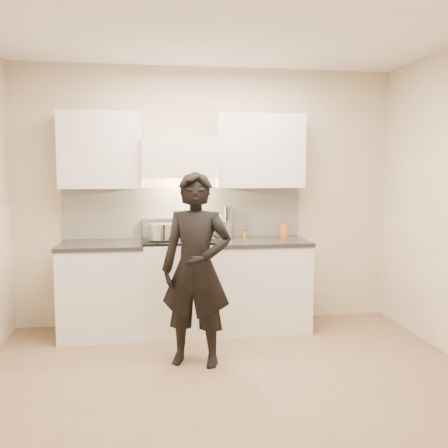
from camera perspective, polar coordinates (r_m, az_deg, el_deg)
The scene contains 11 objects.
ground_plane at distance 3.93m, azimuth 1.10°, elevation -18.27°, with size 4.00×4.00×0.00m, color #886F51.
room_shell at distance 3.94m, azimuth -0.56°, elevation 5.74°, with size 4.04×3.54×2.70m.
stove at distance 5.10m, azimuth -4.87°, elevation -6.95°, with size 0.76×0.65×0.96m.
counter_right at distance 5.21m, azimuth 4.34°, elevation -6.81°, with size 0.92×0.67×0.92m.
counter_left at distance 5.12m, azimuth -13.69°, elevation -7.21°, with size 0.82×0.67×0.92m.
wok at distance 5.14m, azimuth -2.79°, elevation -0.11°, with size 0.41×0.49×0.33m.
stock_pot at distance 4.88m, azimuth -7.19°, elevation -0.87°, with size 0.33×0.26×0.15m.
utensil_crock at distance 5.28m, azimuth 0.33°, elevation -0.45°, with size 0.12×0.12×0.33m.
spice_jar at distance 5.29m, azimuth 2.41°, elevation -1.06°, with size 0.04×0.04×0.09m.
oil_glass at distance 5.34m, azimuth 6.94°, elevation -0.72°, with size 0.08×0.08×0.15m.
person at distance 4.16m, azimuth -3.18°, elevation -5.18°, with size 0.59×0.39×1.62m, color black.
Camera 1 is at (-0.59, -3.54, 1.62)m, focal length 40.00 mm.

